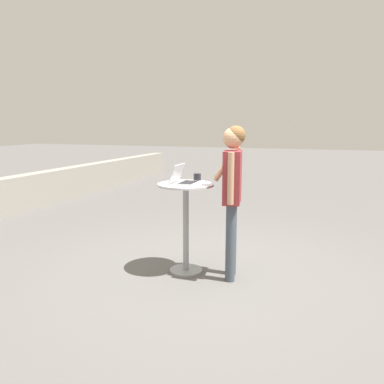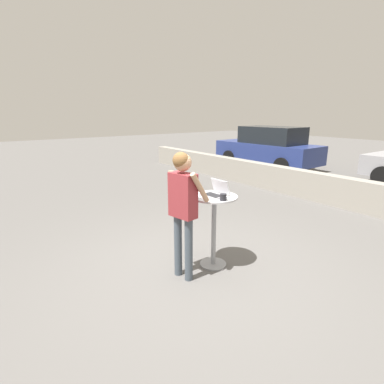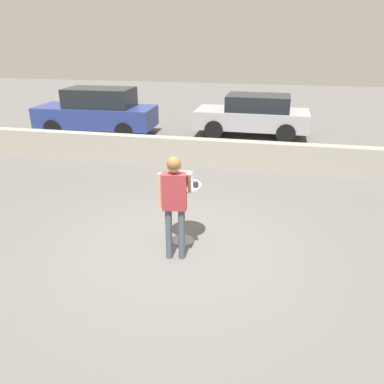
# 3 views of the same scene
# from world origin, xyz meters

# --- Properties ---
(ground_plane) EXTENTS (50.00, 50.00, 0.00)m
(ground_plane) POSITION_xyz_m (0.00, 0.00, 0.00)
(ground_plane) COLOR #5B5956
(pavement_kerb) EXTENTS (17.61, 0.35, 0.74)m
(pavement_kerb) POSITION_xyz_m (0.00, 4.73, 0.37)
(pavement_kerb) COLOR gray
(pavement_kerb) RESTS_ON ground_plane
(cafe_table) EXTENTS (0.67, 0.67, 1.10)m
(cafe_table) POSITION_xyz_m (-0.00, 0.27, 0.74)
(cafe_table) COLOR gray
(cafe_table) RESTS_ON ground_plane
(laptop) EXTENTS (0.35, 0.30, 0.23)m
(laptop) POSITION_xyz_m (-0.00, 0.30, 1.15)
(laptop) COLOR silver
(laptop) RESTS_ON cafe_table
(coffee_mug) EXTENTS (0.13, 0.09, 0.09)m
(coffee_mug) POSITION_xyz_m (0.25, 0.22, 1.14)
(coffee_mug) COLOR #232328
(coffee_mug) RESTS_ON cafe_table
(standing_person) EXTENTS (0.53, 0.43, 1.77)m
(standing_person) POSITION_xyz_m (0.01, -0.29, 1.14)
(standing_person) COLOR #424C56
(standing_person) RESTS_ON ground_plane
(parked_car_near_street) EXTENTS (4.11, 1.95, 1.49)m
(parked_car_near_street) POSITION_xyz_m (0.77, 8.45, 0.77)
(parked_car_near_street) COLOR #9E9EA3
(parked_car_near_street) RESTS_ON ground_plane
(parked_car_further_down) EXTENTS (4.44, 1.89, 1.70)m
(parked_car_further_down) POSITION_xyz_m (-4.96, 7.53, 0.85)
(parked_car_further_down) COLOR navy
(parked_car_further_down) RESTS_ON ground_plane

